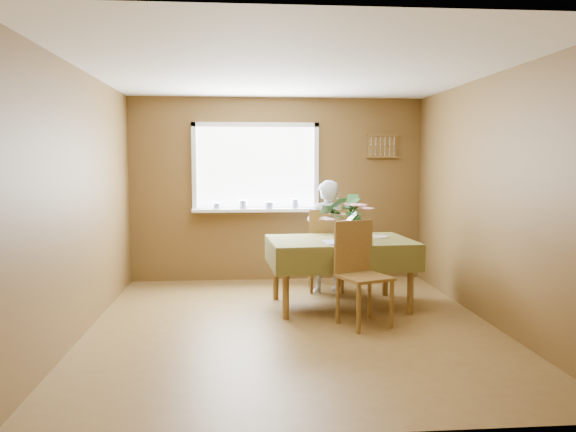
{
  "coord_description": "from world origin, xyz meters",
  "views": [
    {
      "loc": [
        -0.5,
        -5.44,
        1.64
      ],
      "look_at": [
        0.0,
        0.55,
        1.05
      ],
      "focal_mm": 35.0,
      "sensor_mm": 36.0,
      "label": 1
    }
  ],
  "objects": [
    {
      "name": "wall_back",
      "position": [
        0.0,
        2.25,
        1.25
      ],
      "size": [
        4.0,
        0.0,
        4.0
      ],
      "primitive_type": "plane",
      "rotation": [
        1.57,
        0.0,
        0.0
      ],
      "color": "brown",
      "rests_on": "floor"
    },
    {
      "name": "table_knife",
      "position": [
        0.75,
        0.47,
        0.78
      ],
      "size": [
        0.05,
        0.23,
        0.0
      ],
      "primitive_type": "cube",
      "rotation": [
        0.0,
        0.0,
        -0.13
      ],
      "color": "silver",
      "rests_on": "dining_table"
    },
    {
      "name": "spoon_rack",
      "position": [
        1.45,
        2.22,
        1.85
      ],
      "size": [
        0.44,
        0.05,
        0.33
      ],
      "color": "brown",
      "rests_on": "wall_back"
    },
    {
      "name": "wall_right",
      "position": [
        2.0,
        0.0,
        1.25
      ],
      "size": [
        0.0,
        4.5,
        4.5
      ],
      "primitive_type": "plane",
      "rotation": [
        1.57,
        0.0,
        -1.57
      ],
      "color": "brown",
      "rests_on": "floor"
    },
    {
      "name": "dining_table",
      "position": [
        0.6,
        0.72,
        0.67
      ],
      "size": [
        1.65,
        1.17,
        0.77
      ],
      "rotation": [
        0.0,
        0.0,
        0.06
      ],
      "color": "brown",
      "rests_on": "floor"
    },
    {
      "name": "seated_woman",
      "position": [
        0.56,
        1.44,
        0.7
      ],
      "size": [
        0.59,
        0.46,
        1.4
      ],
      "primitive_type": "imported",
      "rotation": [
        0.0,
        0.0,
        3.42
      ],
      "color": "white",
      "rests_on": "floor"
    },
    {
      "name": "window_assembly",
      "position": [
        -0.29,
        2.2,
        1.36
      ],
      "size": [
        1.72,
        0.2,
        1.22
      ],
      "color": "white",
      "rests_on": "wall_back"
    },
    {
      "name": "ceiling",
      "position": [
        0.0,
        0.0,
        2.5
      ],
      "size": [
        4.5,
        4.5,
        0.0
      ],
      "primitive_type": "plane",
      "rotation": [
        3.14,
        0.0,
        0.0
      ],
      "color": "white",
      "rests_on": "wall_back"
    },
    {
      "name": "flower_bouquet",
      "position": [
        0.61,
        0.45,
        1.06
      ],
      "size": [
        0.52,
        0.52,
        0.44
      ],
      "rotation": [
        0.0,
        0.0,
        -0.0
      ],
      "color": "white",
      "rests_on": "dining_table"
    },
    {
      "name": "floor",
      "position": [
        0.0,
        0.0,
        0.0
      ],
      "size": [
        4.5,
        4.5,
        0.0
      ],
      "primitive_type": "plane",
      "color": "brown",
      "rests_on": "ground"
    },
    {
      "name": "chair_far",
      "position": [
        0.56,
        1.44,
        0.56
      ],
      "size": [
        0.49,
        0.49,
        1.05
      ],
      "rotation": [
        0.0,
        0.0,
        3.06
      ],
      "color": "brown",
      "rests_on": "floor"
    },
    {
      "name": "wall_left",
      "position": [
        -2.0,
        0.0,
        1.25
      ],
      "size": [
        0.0,
        4.5,
        4.5
      ],
      "primitive_type": "plane",
      "rotation": [
        1.57,
        0.0,
        1.57
      ],
      "color": "brown",
      "rests_on": "floor"
    },
    {
      "name": "chair_near",
      "position": [
        0.68,
        0.03,
        0.56
      ],
      "size": [
        0.58,
        0.58,
        1.04
      ],
      "rotation": [
        0.0,
        0.0,
        0.37
      ],
      "color": "brown",
      "rests_on": "floor"
    },
    {
      "name": "wall_front",
      "position": [
        0.0,
        -2.25,
        1.25
      ],
      "size": [
        4.0,
        0.0,
        4.0
      ],
      "primitive_type": "plane",
      "rotation": [
        -1.57,
        0.0,
        0.0
      ],
      "color": "brown",
      "rests_on": "floor"
    },
    {
      "name": "side_plate",
      "position": [
        1.07,
        0.83,
        0.77
      ],
      "size": [
        0.24,
        0.24,
        0.01
      ],
      "primitive_type": "cylinder",
      "rotation": [
        0.0,
        0.0,
        0.1
      ],
      "color": "white",
      "rests_on": "dining_table"
    }
  ]
}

